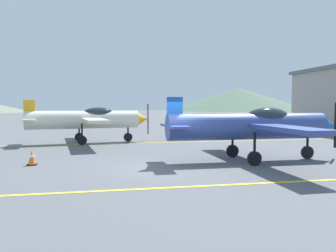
{
  "coord_description": "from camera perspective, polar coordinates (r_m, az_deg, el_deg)",
  "views": [
    {
      "loc": [
        -2.43,
        -12.4,
        2.31
      ],
      "look_at": [
        1.22,
        6.0,
        1.2
      ],
      "focal_mm": 35.34,
      "sensor_mm": 36.0,
      "label": 1
    }
  ],
  "objects": [
    {
      "name": "apron_line_far",
      "position": [
        21.0,
        -4.51,
        -2.93
      ],
      "size": [
        80.0,
        0.16,
        0.01
      ],
      "primitive_type": "cube",
      "color": "yellow",
      "rests_on": "ground_plane"
    },
    {
      "name": "apron_line_near",
      "position": [
        9.66,
        3.73,
        -10.43
      ],
      "size": [
        80.0,
        0.16,
        0.01
      ],
      "primitive_type": "cube",
      "color": "yellow",
      "rests_on": "ground_plane"
    },
    {
      "name": "airplane_near",
      "position": [
        14.48,
        14.63,
        0.13
      ],
      "size": [
        7.74,
        8.94,
        2.69
      ],
      "color": "#33478C",
      "rests_on": "ground_plane"
    },
    {
      "name": "ground_plane",
      "position": [
        12.85,
        -0.14,
        -6.97
      ],
      "size": [
        400.0,
        400.0,
        0.0
      ],
      "primitive_type": "plane",
      "color": "#54565B"
    },
    {
      "name": "hill_centerleft",
      "position": [
        179.08,
        11.93,
        4.54
      ],
      "size": [
        74.85,
        74.85,
        12.25
      ],
      "primitive_type": "cone",
      "color": "#4C6651",
      "rests_on": "ground_plane"
    },
    {
      "name": "traffic_cone_front",
      "position": [
        14.13,
        -22.43,
        -5.1
      ],
      "size": [
        0.36,
        0.36,
        0.59
      ],
      "color": "black",
      "rests_on": "ground_plane"
    },
    {
      "name": "airplane_mid",
      "position": [
        21.51,
        -13.56,
        1.18
      ],
      "size": [
        7.86,
        9.01,
        2.69
      ],
      "color": "silver",
      "rests_on": "ground_plane"
    }
  ]
}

